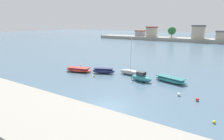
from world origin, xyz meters
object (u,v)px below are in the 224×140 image
at_px(moored_boat_2, 130,72).
at_px(mooring_buoy_3, 179,94).
at_px(moored_boat_3, 141,78).
at_px(mooring_buoy_0, 94,76).
at_px(mooring_buoy_2, 214,122).
at_px(mooring_buoy_4, 81,65).
at_px(moored_boat_0, 79,70).
at_px(moored_boat_4, 171,80).
at_px(moored_boat_1, 104,71).
at_px(mooring_buoy_1, 197,99).

height_order(moored_boat_2, mooring_buoy_3, moored_boat_2).
height_order(moored_boat_2, moored_boat_3, moored_boat_2).
xyz_separation_m(mooring_buoy_0, mooring_buoy_3, (14.73, -1.05, 0.04)).
height_order(mooring_buoy_2, mooring_buoy_4, mooring_buoy_4).
relative_size(moored_boat_0, moored_boat_2, 0.82).
xyz_separation_m(moored_boat_4, mooring_buoy_4, (-20.14, 1.24, -0.23)).
xyz_separation_m(moored_boat_2, mooring_buoy_0, (-4.53, -4.72, -0.36)).
bearing_deg(moored_boat_0, moored_boat_1, 5.61).
bearing_deg(mooring_buoy_2, moored_boat_2, 143.12).
relative_size(moored_boat_3, mooring_buoy_4, 11.30).
height_order(moored_boat_3, mooring_buoy_3, moored_boat_3).
height_order(moored_boat_2, mooring_buoy_2, moored_boat_2).
bearing_deg(moored_boat_4, mooring_buoy_0, -145.89).
relative_size(moored_boat_4, mooring_buoy_0, 17.79).
height_order(moored_boat_1, moored_boat_2, moored_boat_2).
relative_size(moored_boat_2, mooring_buoy_4, 19.77).
bearing_deg(mooring_buoy_0, moored_boat_1, 90.50).
height_order(moored_boat_0, mooring_buoy_3, moored_boat_0).
relative_size(moored_boat_4, mooring_buoy_2, 19.50).
distance_m(moored_boat_3, mooring_buoy_1, 9.82).
xyz_separation_m(moored_boat_2, moored_boat_4, (7.55, -0.50, -0.12)).
distance_m(moored_boat_0, moored_boat_4, 17.06).
bearing_deg(mooring_buoy_3, mooring_buoy_2, -49.32).
height_order(moored_boat_1, mooring_buoy_1, moored_boat_1).
bearing_deg(mooring_buoy_3, mooring_buoy_4, 164.06).
xyz_separation_m(moored_boat_2, mooring_buoy_2, (14.75, -11.07, -0.37)).
relative_size(moored_boat_4, mooring_buoy_3, 14.40).
xyz_separation_m(moored_boat_2, mooring_buoy_4, (-12.59, 0.74, -0.35)).
xyz_separation_m(moored_boat_3, mooring_buoy_0, (-7.95, -2.19, -0.43)).
height_order(moored_boat_4, mooring_buoy_1, moored_boat_4).
bearing_deg(moored_boat_4, moored_boat_2, -168.93).
distance_m(moored_boat_3, mooring_buoy_0, 8.26).
height_order(moored_boat_0, moored_boat_4, moored_boat_0).
distance_m(moored_boat_1, mooring_buoy_3, 15.28).
bearing_deg(moored_boat_3, mooring_buoy_0, -154.91).
height_order(mooring_buoy_1, mooring_buoy_3, mooring_buoy_1).
xyz_separation_m(moored_boat_0, moored_boat_4, (16.80, 2.97, 0.00)).
height_order(moored_boat_2, moored_boat_4, moored_boat_2).
height_order(moored_boat_0, moored_boat_1, moored_boat_1).
height_order(moored_boat_3, moored_boat_4, moored_boat_3).
distance_m(moored_boat_4, mooring_buoy_4, 20.18).
bearing_deg(mooring_buoy_0, moored_boat_3, 15.39).
distance_m(moored_boat_0, mooring_buoy_2, 25.17).
xyz_separation_m(moored_boat_0, mooring_buoy_1, (21.73, -2.82, -0.20)).
bearing_deg(moored_boat_1, mooring_buoy_0, -112.51).
distance_m(mooring_buoy_0, mooring_buoy_2, 20.30).
xyz_separation_m(mooring_buoy_1, mooring_buoy_2, (2.27, -4.78, -0.05)).
height_order(moored_boat_0, moored_boat_2, moored_boat_2).
height_order(moored_boat_1, moored_boat_4, moored_boat_1).
height_order(moored_boat_0, mooring_buoy_4, moored_boat_0).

